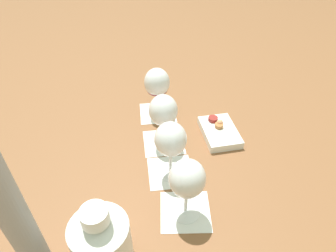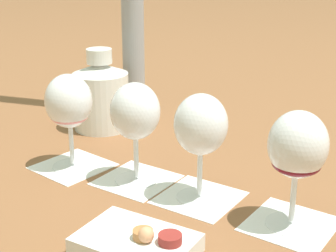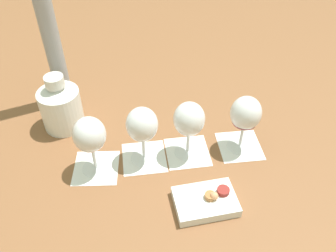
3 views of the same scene
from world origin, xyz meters
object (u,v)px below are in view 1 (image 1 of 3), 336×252
Objects in this scene: wine_glass_1 at (171,142)px; ceramic_vase at (101,240)px; wine_glass_2 at (163,113)px; wine_glass_3 at (157,85)px; snack_dish at (219,131)px; wine_glass_0 at (187,181)px.

ceramic_vase is (-0.11, 0.25, -0.04)m from wine_glass_1.
wine_glass_2 is 1.00× the size of wine_glass_3.
snack_dish is (-0.20, -0.09, -0.10)m from wine_glass_3.
wine_glass_1 is at bearing 152.19° from wine_glass_2.
snack_dish is (0.03, -0.21, -0.10)m from wine_glass_1.
wine_glass_3 is 0.24m from snack_dish.
snack_dish is at bearing -82.00° from wine_glass_1.
wine_glass_1 and wine_glass_3 have the same top height.
wine_glass_0 is 0.39m from wine_glass_3.
wine_glass_3 is (0.23, -0.13, 0.00)m from wine_glass_1.
wine_glass_0 is 0.95× the size of snack_dish.
wine_glass_2 is 0.15m from wine_glass_3.
wine_glass_1 and wine_glass_2 have the same top height.
wine_glass_3 is at bearing -47.86° from ceramic_vase.
ceramic_vase is 0.98× the size of snack_dish.
ceramic_vase is at bearing 124.73° from wine_glass_2.
snack_dish is at bearing -157.14° from wine_glass_3.
snack_dish is (-0.08, -0.16, -0.10)m from wine_glass_2.
ceramic_vase is at bearing 132.14° from wine_glass_3.
wine_glass_3 is (0.13, -0.07, -0.00)m from wine_glass_2.
ceramic_vase is at bearing 113.22° from wine_glass_1.
wine_glass_3 is at bearing 22.86° from snack_dish.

